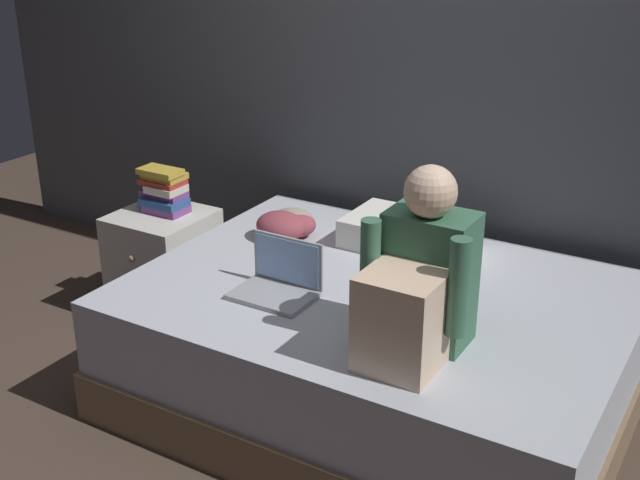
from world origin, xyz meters
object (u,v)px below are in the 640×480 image
(bed, at_px, (378,347))
(person_sitting, at_px, (419,285))
(nightstand, at_px, (164,265))
(pillow, at_px, (409,234))
(laptop, at_px, (279,281))
(clothes_pile, at_px, (288,224))
(book_stack, at_px, (164,191))

(bed, bearing_deg, person_sitting, -48.33)
(nightstand, distance_m, pillow, 1.29)
(bed, xyz_separation_m, laptop, (-0.32, -0.25, 0.33))
(bed, bearing_deg, laptop, -142.52)
(bed, height_order, laptop, laptop)
(nightstand, height_order, person_sitting, person_sitting)
(bed, distance_m, laptop, 0.52)
(laptop, bearing_deg, pillow, 70.84)
(nightstand, distance_m, clothes_pile, 0.76)
(nightstand, relative_size, book_stack, 2.31)
(bed, height_order, clothes_pile, clothes_pile)
(bed, bearing_deg, clothes_pile, 155.92)
(pillow, xyz_separation_m, clothes_pile, (-0.54, -0.17, -0.00))
(book_stack, height_order, clothes_pile, book_stack)
(pillow, bearing_deg, laptop, -109.16)
(bed, height_order, person_sitting, person_sitting)
(clothes_pile, bearing_deg, pillow, 18.04)
(bed, xyz_separation_m, person_sitting, (0.33, -0.37, 0.52))
(pillow, relative_size, clothes_pile, 2.02)
(book_stack, bearing_deg, nightstand, -89.21)
(person_sitting, xyz_separation_m, laptop, (-0.65, 0.12, -0.20))
(person_sitting, bearing_deg, clothes_pile, 145.75)
(person_sitting, bearing_deg, book_stack, 160.65)
(pillow, bearing_deg, nightstand, -166.78)
(person_sitting, height_order, book_stack, person_sitting)
(laptop, bearing_deg, bed, 37.48)
(bed, height_order, nightstand, nightstand)
(pillow, bearing_deg, book_stack, -168.66)
(laptop, xyz_separation_m, book_stack, (-0.98, 0.45, 0.07))
(nightstand, xyz_separation_m, person_sitting, (1.63, -0.53, 0.51))
(laptop, height_order, pillow, laptop)
(laptop, relative_size, clothes_pile, 1.15)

